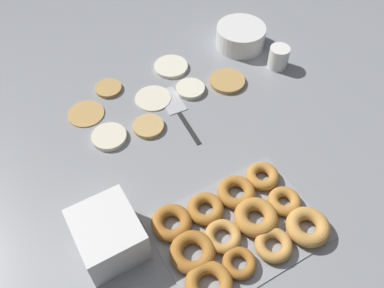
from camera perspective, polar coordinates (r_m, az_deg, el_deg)
name	(u,v)px	position (r m, az deg, el deg)	size (l,w,h in m)	color
ground_plane	(175,119)	(1.24, -2.33, 3.52)	(3.00, 3.00, 0.00)	gray
pancake_0	(227,81)	(1.35, 4.96, 8.79)	(0.12, 0.12, 0.01)	tan
pancake_1	(171,67)	(1.40, -2.97, 10.78)	(0.11, 0.11, 0.01)	silver
pancake_2	(108,88)	(1.35, -11.65, 7.66)	(0.09, 0.09, 0.01)	tan
pancake_3	(86,113)	(1.29, -14.67, 4.20)	(0.11, 0.11, 0.01)	tan
pancake_4	(148,126)	(1.21, -6.14, 2.49)	(0.09, 0.09, 0.01)	tan
pancake_5	(153,98)	(1.30, -5.50, 6.48)	(0.11, 0.11, 0.01)	beige
pancake_6	(109,137)	(1.21, -11.55, 1.00)	(0.10, 0.10, 0.01)	beige
pancake_7	(190,89)	(1.32, -0.23, 7.74)	(0.09, 0.09, 0.01)	silver
donut_tray	(238,227)	(1.01, 6.46, -11.53)	(0.39, 0.29, 0.04)	#93969B
batter_bowl	(241,36)	(1.49, 6.82, 14.77)	(0.17, 0.17, 0.07)	white
container_stack	(108,235)	(0.98, -11.71, -12.36)	(0.14, 0.16, 0.11)	white
paper_cup	(279,57)	(1.42, 12.05, 11.81)	(0.07, 0.07, 0.08)	white
spatula	(175,106)	(1.27, -2.43, 5.35)	(0.07, 0.26, 0.01)	black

